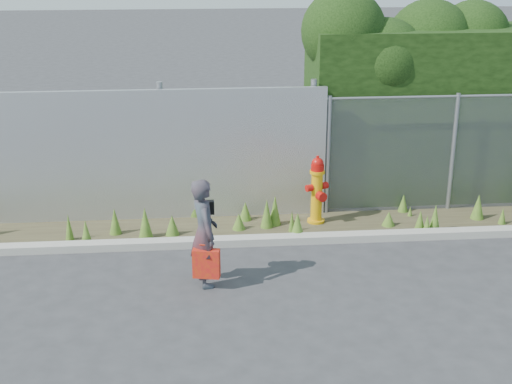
{
  "coord_description": "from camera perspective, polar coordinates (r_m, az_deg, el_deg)",
  "views": [
    {
      "loc": [
        -1.16,
        -8.26,
        4.49
      ],
      "look_at": [
        -0.3,
        1.4,
        1.0
      ],
      "focal_mm": 50.0,
      "sensor_mm": 36.0,
      "label": 1
    }
  ],
  "objects": [
    {
      "name": "red_tote_bag",
      "position": [
        9.56,
        -3.99,
        -5.72
      ],
      "size": [
        0.36,
        0.13,
        0.47
      ],
      "rotation": [
        0.0,
        0.0,
        -0.2
      ],
      "color": "red"
    },
    {
      "name": "black_shoulder_bag",
      "position": [
        9.6,
        -4.09,
        -1.23
      ],
      "size": [
        0.24,
        0.1,
        0.18
      ],
      "rotation": [
        0.0,
        0.0,
        0.01
      ],
      "color": "black"
    },
    {
      "name": "woman",
      "position": [
        9.56,
        -4.17,
        -3.26
      ],
      "size": [
        0.47,
        0.62,
        1.51
      ],
      "primitive_type": "imported",
      "rotation": [
        0.0,
        0.0,
        1.79
      ],
      "color": "#0E525D",
      "rests_on": "ground"
    },
    {
      "name": "fire_hydrant",
      "position": [
        11.68,
        4.89,
        0.08
      ],
      "size": [
        0.39,
        0.35,
        1.16
      ],
      "rotation": [
        0.0,
        0.0,
        0.38
      ],
      "color": "#DE9D0B",
      "rests_on": "ground"
    },
    {
      "name": "weed_strip",
      "position": [
        11.61,
        3.49,
        -2.17
      ],
      "size": [
        16.0,
        1.36,
        0.54
      ],
      "color": "#403924",
      "rests_on": "ground"
    },
    {
      "name": "corrugated_fence",
      "position": [
        11.95,
        -14.94,
        2.64
      ],
      "size": [
        8.5,
        0.21,
        2.3
      ],
      "color": "#ADAEB4",
      "rests_on": "ground"
    },
    {
      "name": "ground",
      "position": [
        9.47,
        2.59,
        -8.53
      ],
      "size": [
        80.0,
        80.0,
        0.0
      ],
      "primitive_type": "plane",
      "color": "#333335",
      "rests_on": "ground"
    },
    {
      "name": "hedge",
      "position": [
        13.69,
        19.29,
        8.02
      ],
      "size": [
        7.51,
        1.99,
        3.69
      ],
      "color": "black",
      "rests_on": "ground"
    },
    {
      "name": "curb",
      "position": [
        11.05,
        1.37,
        -3.84
      ],
      "size": [
        16.0,
        0.22,
        0.12
      ],
      "primitive_type": "cube",
      "color": "#A39F93",
      "rests_on": "ground"
    }
  ]
}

